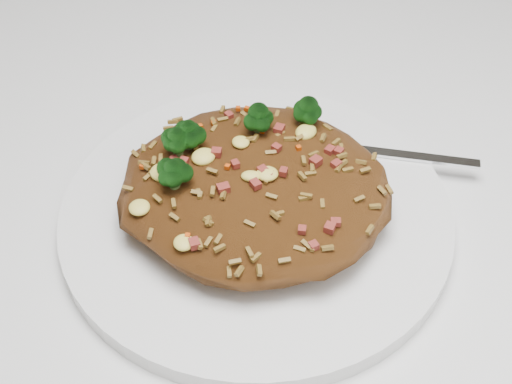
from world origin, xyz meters
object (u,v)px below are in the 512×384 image
Objects in this scene: dining_table at (366,296)px; fork at (380,152)px; fried_rice at (255,179)px; plate at (256,214)px.

fork reaches higher than dining_table.
fork is (0.00, 0.05, 0.11)m from dining_table.
fork is at bearing 34.87° from fried_rice.
fried_rice reaches higher than fork.
dining_table is at bearing 5.71° from plate.
dining_table is 0.13m from plate.
fried_rice is at bearing -174.80° from dining_table.
plate is at bearing -41.53° from fried_rice.
dining_table is 7.37× the size of fork.
fork is (0.09, 0.06, 0.01)m from plate.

